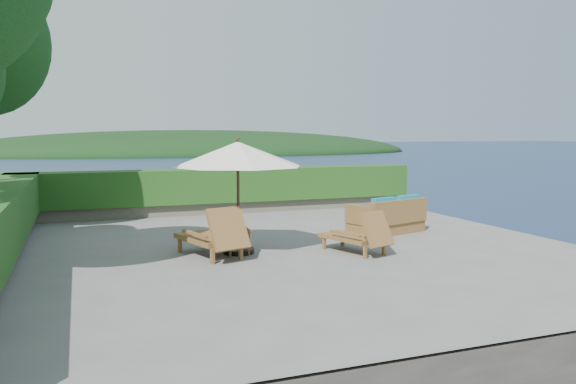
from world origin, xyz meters
name	(u,v)px	position (x,y,z in m)	size (l,w,h in m)	color
ground	(288,247)	(0.00, 0.00, 0.00)	(12.00, 12.00, 0.00)	gray
foundation	(288,318)	(0.00, 0.00, -1.55)	(12.00, 12.00, 3.00)	#564D44
ocean	(288,382)	(0.00, 0.00, -3.00)	(600.00, 600.00, 0.00)	#172B48
offshore_island	(193,153)	(25.00, 140.00, -3.00)	(126.00, 57.60, 12.60)	black
planter_wall_far	(224,207)	(0.00, 5.60, 0.18)	(12.00, 0.60, 0.36)	#6D6857
hedge_far	(224,185)	(0.00, 5.60, 0.85)	(12.40, 0.90, 1.00)	#174213
patio_umbrella	(238,155)	(-1.14, -0.20, 1.99)	(2.71, 2.71, 2.35)	black
lounge_left	(213,236)	(-1.71, -0.39, 0.43)	(1.22, 1.93, 1.03)	olive
lounge_right	(358,235)	(1.13, -1.05, 0.38)	(1.11, 1.68, 0.90)	olive
side_table	(237,234)	(-1.19, -0.27, 0.42)	(0.51, 0.51, 0.51)	brown
wicker_loveseat	(388,218)	(2.89, 0.78, 0.36)	(2.07, 1.46, 0.92)	olive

